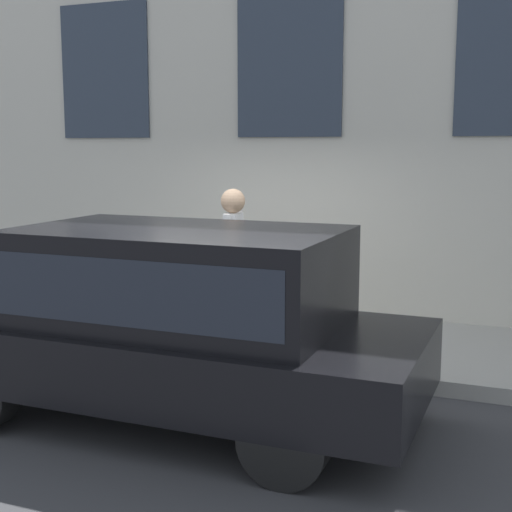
% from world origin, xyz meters
% --- Properties ---
extents(ground_plane, '(80.00, 80.00, 0.00)m').
position_xyz_m(ground_plane, '(0.00, 0.00, 0.00)').
color(ground_plane, '#38383A').
extents(sidewalk, '(2.37, 60.00, 0.16)m').
position_xyz_m(sidewalk, '(1.18, 0.00, 0.08)').
color(sidewalk, '#9E9B93').
rests_on(sidewalk, ground_plane).
extents(building_facade, '(0.33, 40.00, 8.37)m').
position_xyz_m(building_facade, '(2.52, 0.00, 4.19)').
color(building_facade, beige).
rests_on(building_facade, ground_plane).
extents(fire_hydrant, '(0.32, 0.44, 0.76)m').
position_xyz_m(fire_hydrant, '(0.59, -0.53, 0.55)').
color(fire_hydrant, gold).
rests_on(fire_hydrant, sidewalk).
extents(person, '(0.42, 0.28, 1.73)m').
position_xyz_m(person, '(0.67, 0.07, 1.20)').
color(person, '#232328').
rests_on(person, sidewalk).
extents(parked_truck_black_near, '(1.88, 4.37, 1.68)m').
position_xyz_m(parked_truck_black_near, '(-1.42, -0.31, 0.96)').
color(parked_truck_black_near, black).
rests_on(parked_truck_black_near, ground_plane).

